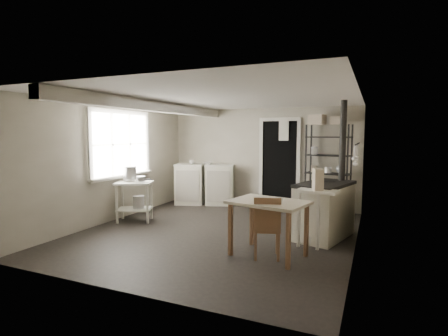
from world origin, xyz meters
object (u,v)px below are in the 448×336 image
at_px(prep_table, 134,201).
at_px(chair, 267,223).
at_px(work_table, 268,229).
at_px(base_cabinets, 205,185).
at_px(flour_sack, 310,203).
at_px(shelf_rack, 328,170).
at_px(stove, 324,211).
at_px(stockpot, 130,173).

bearing_deg(prep_table, chair, -17.16).
height_order(prep_table, work_table, prep_table).
height_order(base_cabinets, flour_sack, base_cabinets).
bearing_deg(shelf_rack, work_table, -88.62).
height_order(shelf_rack, chair, shelf_rack).
distance_m(prep_table, chair, 3.09).
height_order(chair, flour_sack, chair).
relative_size(prep_table, work_table, 0.75).
relative_size(stove, chair, 1.33).
distance_m(stockpot, shelf_rack, 4.06).
bearing_deg(base_cabinets, work_table, -68.07).
distance_m(prep_table, work_table, 3.07).
relative_size(work_table, chair, 1.19).
xyz_separation_m(stockpot, shelf_rack, (3.50, 2.06, 0.01)).
bearing_deg(stove, flour_sack, 123.11).
bearing_deg(work_table, flour_sack, 88.06).
distance_m(prep_table, base_cabinets, 2.16).
bearing_deg(shelf_rack, flour_sack, -150.79).
bearing_deg(stockpot, shelf_rack, 30.44).
xyz_separation_m(shelf_rack, flour_sack, (-0.34, -0.12, -0.71)).
relative_size(stockpot, flour_sack, 0.54).
xyz_separation_m(prep_table, shelf_rack, (3.39, 2.07, 0.55)).
relative_size(prep_table, shelf_rack, 0.41).
bearing_deg(prep_table, stockpot, 173.65).
distance_m(stockpot, base_cabinets, 2.23).
bearing_deg(prep_table, stove, 5.95).
bearing_deg(base_cabinets, flour_sack, -21.44).
bearing_deg(flour_sack, shelf_rack, 19.33).
xyz_separation_m(base_cabinets, stove, (3.06, -1.74, -0.02)).
relative_size(base_cabinets, work_table, 1.44).
height_order(base_cabinets, work_table, base_cabinets).
xyz_separation_m(stockpot, base_cabinets, (0.60, 2.10, -0.48)).
height_order(shelf_rack, work_table, shelf_rack).
distance_m(base_cabinets, work_table, 3.85).
bearing_deg(shelf_rack, stockpot, -139.68).
height_order(stockpot, work_table, stockpot).
distance_m(stockpot, chair, 3.23).
distance_m(prep_table, stockpot, 0.55).
xyz_separation_m(chair, flour_sack, (0.10, 2.86, -0.24)).
bearing_deg(stockpot, work_table, -15.72).
relative_size(shelf_rack, work_table, 1.85).
bearing_deg(work_table, base_cabinets, 129.80).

